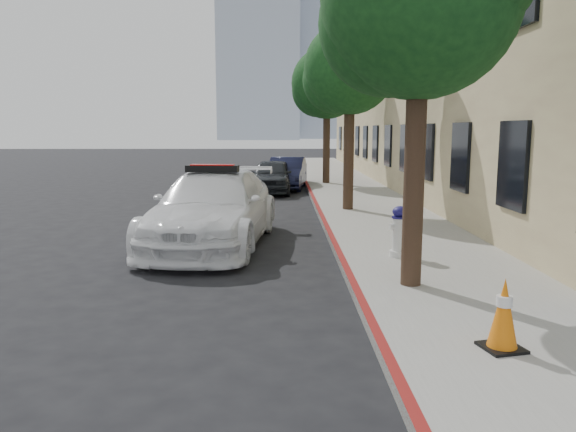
# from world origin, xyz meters

# --- Properties ---
(ground) EXTENTS (120.00, 120.00, 0.00)m
(ground) POSITION_xyz_m (0.00, 0.00, 0.00)
(ground) COLOR black
(ground) RESTS_ON ground
(sidewalk) EXTENTS (3.20, 50.00, 0.15)m
(sidewalk) POSITION_xyz_m (3.60, 10.00, 0.07)
(sidewalk) COLOR gray
(sidewalk) RESTS_ON ground
(curb_strip) EXTENTS (0.12, 50.00, 0.15)m
(curb_strip) POSITION_xyz_m (2.06, 10.00, 0.07)
(curb_strip) COLOR maroon
(curb_strip) RESTS_ON ground
(building) EXTENTS (8.00, 36.00, 10.00)m
(building) POSITION_xyz_m (9.20, 15.00, 5.00)
(building) COLOR tan
(building) RESTS_ON ground
(tower_left) EXTENTS (18.00, 14.00, 60.00)m
(tower_left) POSITION_xyz_m (-4.00, 120.00, 30.00)
(tower_left) COLOR #9EA8B7
(tower_left) RESTS_ON ground
(tower_right) EXTENTS (14.00, 14.00, 44.00)m
(tower_right) POSITION_xyz_m (9.00, 135.00, 22.00)
(tower_right) COLOR #9EA8B7
(tower_right) RESTS_ON ground
(tree_mid) EXTENTS (2.77, 2.64, 5.43)m
(tree_mid) POSITION_xyz_m (2.93, 5.99, 4.16)
(tree_mid) COLOR black
(tree_mid) RESTS_ON sidewalk
(tree_far) EXTENTS (3.10, 3.00, 5.81)m
(tree_far) POSITION_xyz_m (2.93, 13.99, 4.39)
(tree_far) COLOR black
(tree_far) RESTS_ON sidewalk
(police_car) EXTENTS (2.77, 5.62, 1.72)m
(police_car) POSITION_xyz_m (-0.47, 1.62, 0.79)
(police_car) COLOR white
(police_car) RESTS_ON ground
(parked_car_mid) EXTENTS (1.78, 3.91, 1.30)m
(parked_car_mid) POSITION_xyz_m (0.61, 11.50, 0.65)
(parked_car_mid) COLOR #21252A
(parked_car_mid) RESTS_ON ground
(parked_car_far) EXTENTS (1.82, 4.06, 1.29)m
(parked_car_far) POSITION_xyz_m (1.20, 13.00, 0.65)
(parked_car_far) COLOR #151835
(parked_car_far) RESTS_ON ground
(fire_hydrant) EXTENTS (0.39, 0.36, 0.93)m
(fire_hydrant) POSITION_xyz_m (3.11, -0.16, 0.60)
(fire_hydrant) COLOR silver
(fire_hydrant) RESTS_ON sidewalk
(traffic_cone) EXTENTS (0.48, 0.48, 0.77)m
(traffic_cone) POSITION_xyz_m (3.29, -4.51, 0.53)
(traffic_cone) COLOR black
(traffic_cone) RESTS_ON sidewalk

